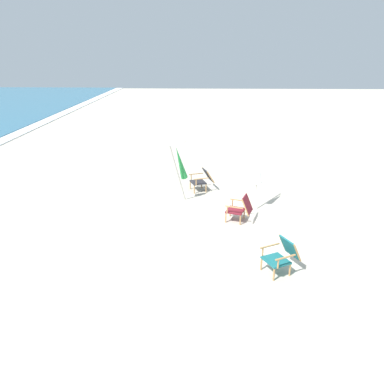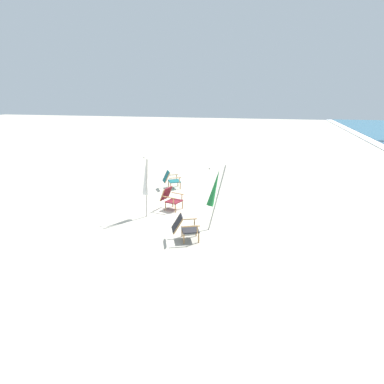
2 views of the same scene
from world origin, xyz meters
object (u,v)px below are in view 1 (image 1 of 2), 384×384
beach_chair_far_center (282,255)px  umbrella_furled_green (180,163)px  beach_chair_back_right (203,179)px  beach_chair_front_right (241,208)px  umbrella_furled_white (258,166)px

beach_chair_far_center → umbrella_furled_green: (4.07, 2.53, 0.89)m
beach_chair_back_right → umbrella_furled_green: size_ratio=0.46×
beach_chair_back_right → beach_chair_front_right: bearing=-156.5°
beach_chair_front_right → umbrella_furled_green: umbrella_furled_green is taller
beach_chair_front_right → beach_chair_back_right: bearing=23.5°
beach_chair_far_center → beach_chair_front_right: 2.70m
beach_chair_back_right → umbrella_furled_white: (-1.56, -1.67, 0.97)m
beach_chair_front_right → umbrella_furled_white: bearing=-29.0°
beach_chair_back_right → beach_chair_far_center: (-5.17, -1.81, 0.01)m
beach_chair_far_center → umbrella_furled_green: umbrella_furled_green is taller
beach_chair_back_right → beach_chair_front_right: size_ratio=1.07×
beach_chair_far_center → umbrella_furled_white: 3.75m
umbrella_furled_white → beach_chair_back_right: bearing=47.1°
beach_chair_back_right → beach_chair_far_center: 5.48m
beach_chair_back_right → beach_chair_far_center: bearing=-160.7°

